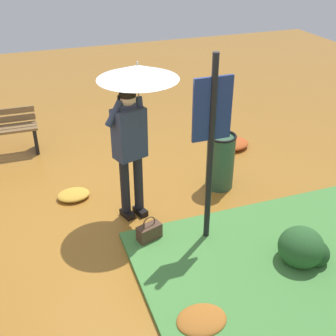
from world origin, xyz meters
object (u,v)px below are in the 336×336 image
Objects in this scene: info_sign_post at (211,132)px; trash_bin at (220,161)px; handbag at (149,233)px; person_with_umbrella at (134,103)px.

trash_bin is (0.68, 1.04, -1.03)m from info_sign_post.
trash_bin is at bearing 33.08° from handbag.
info_sign_post is at bearing -122.94° from trash_bin.
person_with_umbrella reaches higher than trash_bin.
person_with_umbrella is 5.53× the size of handbag.
person_with_umbrella is 0.89× the size of info_sign_post.
handbag is 1.64m from trash_bin.
info_sign_post is at bearing -52.20° from person_with_umbrella.
person_with_umbrella is 1.57m from handbag.
person_with_umbrella reaches higher than handbag.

